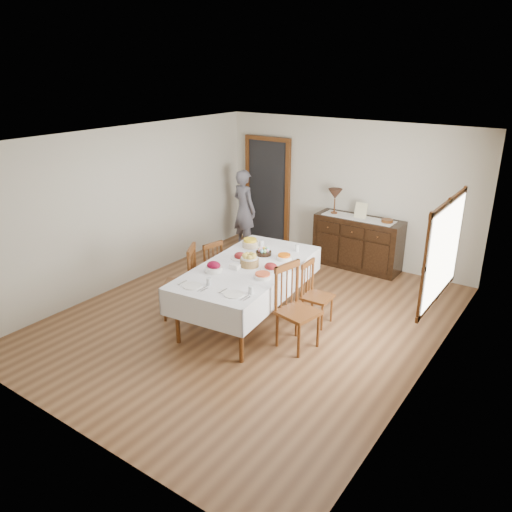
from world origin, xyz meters
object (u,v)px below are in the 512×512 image
Objects in this scene: chair_left_far at (209,268)px; table_lamp at (335,195)px; chair_right_far at (315,293)px; dining_table at (248,272)px; person at (244,207)px; chair_left_near at (183,281)px; sideboard at (358,243)px; chair_right_near at (295,306)px.

table_lamp reaches higher than chair_left_far.
chair_right_far is 2.58m from table_lamp.
person is at bearing 121.00° from dining_table.
chair_left_far is at bearing 160.41° from chair_left_near.
chair_right_far is at bearing 158.39° from person.
sideboard reaches higher than chair_right_far.
table_lamp is at bearing 84.47° from dining_table.
chair_left_near is 1.16× the size of chair_left_far.
chair_right_far is at bearing -69.17° from table_lamp.
chair_right_far is at bearing 89.01° from chair_left_near.
chair_left_near is at bearing -111.85° from sideboard.
chair_left_far is 0.60× the size of sideboard.
chair_right_near is (1.89, -0.52, 0.09)m from chair_left_far.
dining_table is 3.04m from person.
table_lamp is at bearing -177.19° from sideboard.
sideboard is 0.96m from table_lamp.
sideboard is (1.29, 3.23, -0.08)m from chair_left_near.
chair_left_near reaches higher than chair_left_far.
chair_left_far is 1.96m from chair_right_near.
chair_left_far is at bearing 126.70° from person.
chair_left_near is at bearing -156.71° from dining_table.
dining_table is 2.77× the size of chair_right_far.
chair_right_near reaches higher than chair_right_far.
chair_left_far reaches higher than dining_table.
chair_left_near is at bearing -104.05° from table_lamp.
dining_table is 2.27× the size of chair_right_near.
chair_left_far is at bearing -119.87° from sideboard.
sideboard is 0.92× the size of person.
chair_right_far is at bearing 22.35° from dining_table.
chair_right_near is 0.72× the size of sideboard.
chair_left_near is at bearing 108.69° from chair_right_near.
person reaches higher than chair_right_far.
chair_right_far is (-0.09, 0.70, -0.10)m from chair_right_near.
sideboard is at bearing -156.88° from person.
dining_table is 1.04m from chair_left_far.
table_lamp is at bearing -155.38° from person.
chair_left_near is 3.48m from sideboard.
person reaches higher than chair_left_near.
sideboard is at bearing 20.21° from chair_right_near.
sideboard is (-0.46, 3.01, -0.10)m from chair_right_near.
chair_left_far reaches higher than chair_right_far.
person reaches higher than sideboard.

